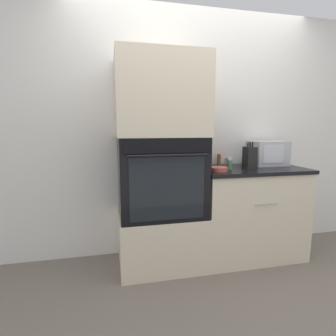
# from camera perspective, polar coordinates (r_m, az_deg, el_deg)

# --- Properties ---
(ground_plane) EXTENTS (12.00, 12.00, 0.00)m
(ground_plane) POSITION_cam_1_polar(r_m,az_deg,el_deg) (2.57, 9.22, -22.00)
(ground_plane) COLOR #6B6056
(wall_back) EXTENTS (8.00, 0.05, 2.50)m
(wall_back) POSITION_cam_1_polar(r_m,az_deg,el_deg) (2.80, 5.06, 7.51)
(wall_back) COLOR silver
(wall_back) RESTS_ON ground_plane
(oven_cabinet_base) EXTENTS (0.79, 0.60, 0.51)m
(oven_cabinet_base) POSITION_cam_1_polar(r_m,az_deg,el_deg) (2.61, -1.55, -15.10)
(oven_cabinet_base) COLOR beige
(oven_cabinet_base) RESTS_ON ground_plane
(wall_oven) EXTENTS (0.76, 0.64, 0.72)m
(wall_oven) POSITION_cam_1_polar(r_m,az_deg,el_deg) (2.42, -1.60, -1.71)
(wall_oven) COLOR black
(wall_oven) RESTS_ON oven_cabinet_base
(oven_cabinet_upper) EXTENTS (0.79, 0.60, 0.70)m
(oven_cabinet_upper) POSITION_cam_1_polar(r_m,az_deg,el_deg) (2.40, -1.69, 15.23)
(oven_cabinet_upper) COLOR beige
(oven_cabinet_upper) RESTS_ON wall_oven
(counter_unit) EXTENTS (1.06, 0.63, 0.92)m
(counter_unit) POSITION_cam_1_polar(r_m,az_deg,el_deg) (2.84, 17.04, -9.06)
(counter_unit) COLOR beige
(counter_unit) RESTS_ON ground_plane
(microwave) EXTENTS (0.36, 0.28, 0.26)m
(microwave) POSITION_cam_1_polar(r_m,az_deg,el_deg) (2.97, 20.83, 3.05)
(microwave) COLOR #B2B5BA
(microwave) RESTS_ON counter_unit
(knife_block) EXTENTS (0.10, 0.12, 0.25)m
(knife_block) POSITION_cam_1_polar(r_m,az_deg,el_deg) (2.69, 17.34, 2.24)
(knife_block) COLOR black
(knife_block) RESTS_ON counter_unit
(bowl) EXTENTS (0.17, 0.17, 0.04)m
(bowl) POSITION_cam_1_polar(r_m,az_deg,el_deg) (2.44, 10.88, -0.22)
(bowl) COLOR #B24C42
(bowl) RESTS_ON counter_unit
(condiment_jar_near) EXTENTS (0.04, 0.04, 0.12)m
(condiment_jar_near) POSITION_cam_1_polar(r_m,az_deg,el_deg) (2.91, 16.64, 1.75)
(condiment_jar_near) COLOR silver
(condiment_jar_near) RESTS_ON counter_unit
(condiment_jar_mid) EXTENTS (0.06, 0.06, 0.07)m
(condiment_jar_mid) POSITION_cam_1_polar(r_m,az_deg,el_deg) (2.86, 12.75, 1.31)
(condiment_jar_mid) COLOR silver
(condiment_jar_mid) RESTS_ON counter_unit
(condiment_jar_far) EXTENTS (0.05, 0.05, 0.12)m
(condiment_jar_far) POSITION_cam_1_polar(r_m,az_deg,el_deg) (2.55, 13.22, 0.94)
(condiment_jar_far) COLOR #427047
(condiment_jar_far) RESTS_ON counter_unit
(condiment_jar_back) EXTENTS (0.04, 0.04, 0.12)m
(condiment_jar_back) POSITION_cam_1_polar(r_m,az_deg,el_deg) (2.84, 11.04, 1.77)
(condiment_jar_back) COLOR brown
(condiment_jar_back) RESTS_ON counter_unit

